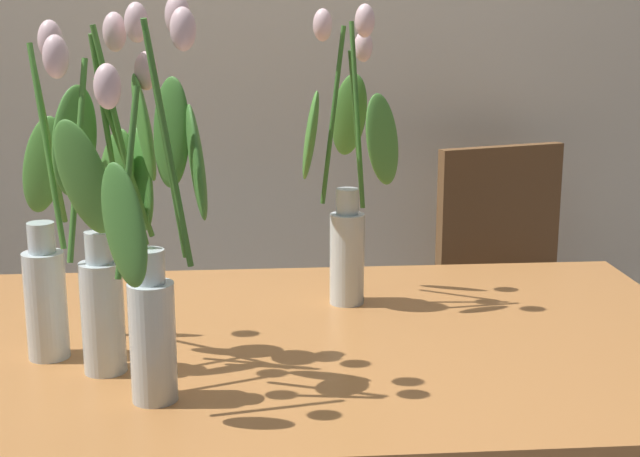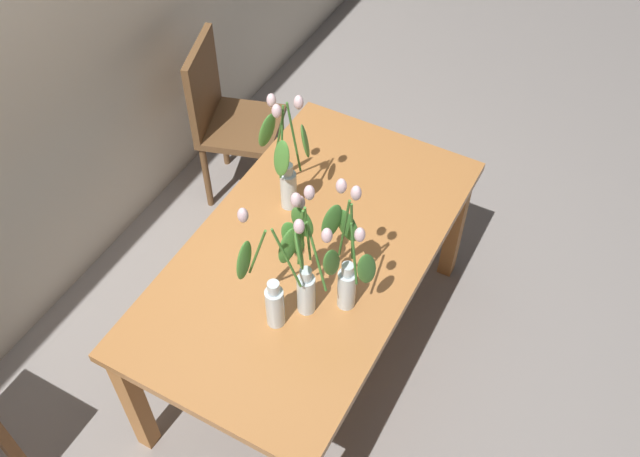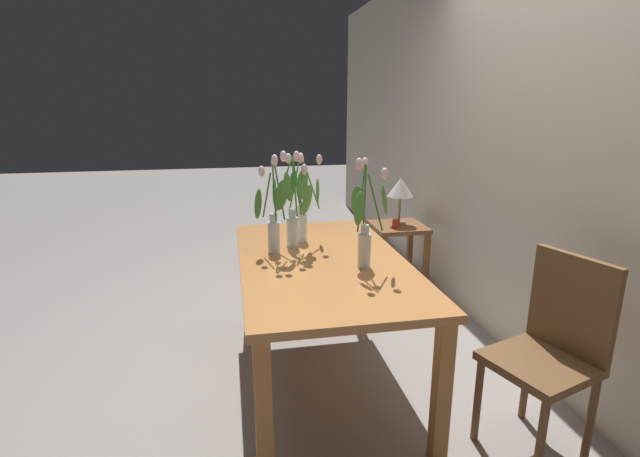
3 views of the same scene
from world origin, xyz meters
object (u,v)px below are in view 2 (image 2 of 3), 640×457
at_px(tulip_vase_0, 287,167).
at_px(tulip_vase_2, 305,265).
at_px(tulip_vase_3, 348,265).
at_px(dining_chair, 226,114).
at_px(dining_table, 310,263).
at_px(tulip_vase_1, 274,288).

bearing_deg(tulip_vase_0, tulip_vase_2, -142.31).
bearing_deg(tulip_vase_0, tulip_vase_3, -126.45).
distance_m(tulip_vase_2, dining_chair, 1.49).
bearing_deg(tulip_vase_0, dining_chair, 51.66).
height_order(tulip_vase_3, dining_chair, tulip_vase_3).
xyz_separation_m(dining_table, tulip_vase_3, (-0.16, -0.24, 0.31)).
bearing_deg(tulip_vase_1, tulip_vase_2, -30.47).
bearing_deg(dining_chair, tulip_vase_1, -138.28).
relative_size(dining_table, tulip_vase_2, 2.78).
xyz_separation_m(dining_table, tulip_vase_0, (0.17, 0.19, 0.31)).
relative_size(dining_table, tulip_vase_0, 2.78).
height_order(tulip_vase_0, tulip_vase_2, same).
xyz_separation_m(tulip_vase_1, tulip_vase_2, (0.11, -0.07, 0.04)).
distance_m(tulip_vase_0, tulip_vase_2, 0.51).
distance_m(tulip_vase_1, dining_chair, 1.51).
height_order(tulip_vase_0, dining_chair, tulip_vase_0).
distance_m(dining_table, tulip_vase_3, 0.42).
relative_size(dining_table, tulip_vase_3, 2.74).
bearing_deg(tulip_vase_1, tulip_vase_3, -44.59).
xyz_separation_m(dining_table, dining_chair, (0.74, 0.91, -0.12)).
bearing_deg(tulip_vase_1, dining_chair, 41.72).
height_order(dining_table, tulip_vase_0, tulip_vase_0).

